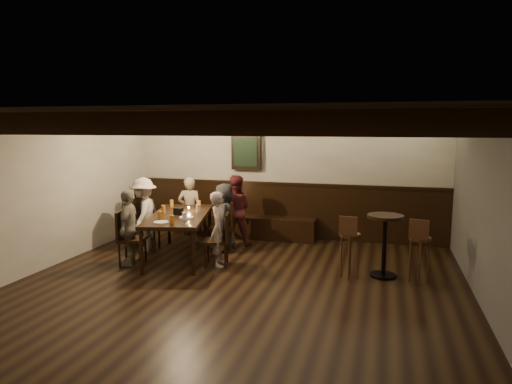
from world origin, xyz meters
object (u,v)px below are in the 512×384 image
(person_left_far, at_px, (129,228))
(person_right_near, at_px, (225,217))
(bar_stool_left, at_px, (350,255))
(person_bench_right, at_px, (235,210))
(person_bench_centre, at_px, (190,210))
(person_bench_left, at_px, (142,212))
(chair_right_near, at_px, (223,236))
(person_right_far, at_px, (219,229))
(bar_stool_right, at_px, (419,259))
(dining_table, at_px, (179,218))
(chair_left_far, at_px, (131,248))
(chair_left_near, at_px, (146,234))
(chair_right_far, at_px, (218,250))
(high_top_table, at_px, (385,236))
(person_left_near, at_px, (144,214))

(person_left_far, relative_size, person_right_near, 1.00)
(bar_stool_left, bearing_deg, person_bench_right, 158.34)
(person_bench_centre, distance_m, person_bench_right, 0.91)
(person_bench_left, bearing_deg, chair_right_near, 164.47)
(person_right_far, bearing_deg, bar_stool_right, -104.03)
(dining_table, bearing_deg, person_bench_right, 45.00)
(chair_left_far, height_order, chair_right_near, chair_right_near)
(chair_left_near, height_order, person_bench_left, person_bench_left)
(chair_right_near, xyz_separation_m, person_bench_centre, (-0.84, 0.41, 0.37))
(dining_table, height_order, bar_stool_left, bar_stool_left)
(dining_table, bearing_deg, chair_left_far, -147.96)
(person_bench_right, bearing_deg, chair_left_near, 15.52)
(chair_right_near, xyz_separation_m, person_bench_right, (0.06, 0.48, 0.40))
(person_left_far, bearing_deg, chair_left_far, 90.00)
(chair_left_near, relative_size, chair_right_far, 1.12)
(high_top_table, relative_size, bar_stool_left, 0.99)
(chair_right_near, height_order, person_left_near, person_left_near)
(chair_right_near, xyz_separation_m, person_right_far, (0.25, -0.87, 0.33))
(chair_left_near, bearing_deg, high_top_table, 71.14)
(dining_table, relative_size, chair_left_far, 2.45)
(chair_right_near, height_order, bar_stool_right, bar_stool_right)
(chair_right_far, height_order, person_right_far, person_right_far)
(high_top_table, bearing_deg, bar_stool_right, -17.30)
(chair_left_far, bearing_deg, chair_right_near, 122.03)
(dining_table, height_order, person_right_far, person_right_far)
(person_bench_centre, distance_m, person_right_near, 0.96)
(person_bench_left, bearing_deg, bar_stool_left, 152.64)
(bar_stool_left, bearing_deg, chair_left_far, -165.42)
(person_bench_right, xyz_separation_m, bar_stool_right, (3.30, -1.34, -0.32))
(high_top_table, height_order, bar_stool_left, bar_stool_left)
(dining_table, distance_m, person_bench_left, 1.28)
(person_bench_left, xyz_separation_m, person_right_far, (1.93, -0.91, -0.01))
(chair_right_far, height_order, person_bench_centre, person_bench_centre)
(person_right_near, height_order, bar_stool_left, person_right_near)
(dining_table, relative_size, person_bench_right, 1.63)
(chair_right_near, height_order, person_bench_centre, person_bench_centre)
(dining_table, distance_m, person_bench_right, 1.27)
(chair_right_near, height_order, person_right_near, person_right_near)
(person_left_near, bearing_deg, chair_right_near, 90.00)
(high_top_table, distance_m, bar_stool_right, 0.59)
(chair_right_near, relative_size, chair_right_far, 1.07)
(person_bench_centre, bearing_deg, person_right_near, 141.34)
(person_right_near, bearing_deg, person_left_far, 120.96)
(chair_left_far, distance_m, person_right_far, 1.51)
(person_bench_left, xyz_separation_m, person_left_far, (0.48, -1.27, 0.00))
(chair_right_far, bearing_deg, person_right_near, -2.01)
(person_bench_left, xyz_separation_m, person_left_near, (0.26, -0.40, 0.05))
(person_bench_right, relative_size, high_top_table, 1.41)
(bar_stool_left, bearing_deg, person_bench_left, 176.27)
(person_left_far, xyz_separation_m, person_right_near, (1.23, 1.24, -0.00))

